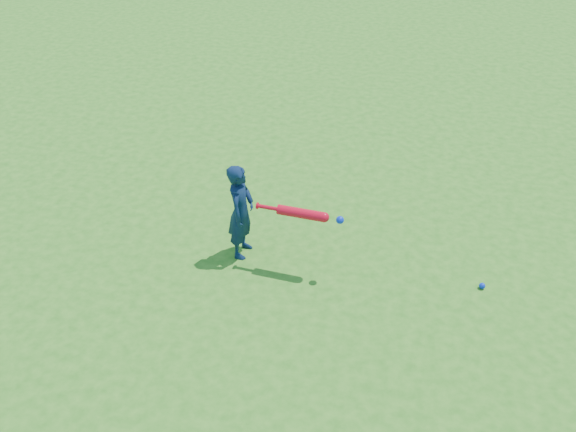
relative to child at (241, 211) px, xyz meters
The scene contains 4 objects.
ground 0.78m from the child, 108.39° to the left, with size 80.00×80.00×0.00m, color #2E751B.
child is the anchor object (origin of this frame).
ground_ball_blue 2.52m from the child, ahead, with size 0.06×0.06×0.06m, color #0B2BCB.
bat_swing 0.71m from the child, ahead, with size 0.88×0.15×0.10m.
Camera 1 is at (1.75, -5.66, 4.27)m, focal length 40.00 mm.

